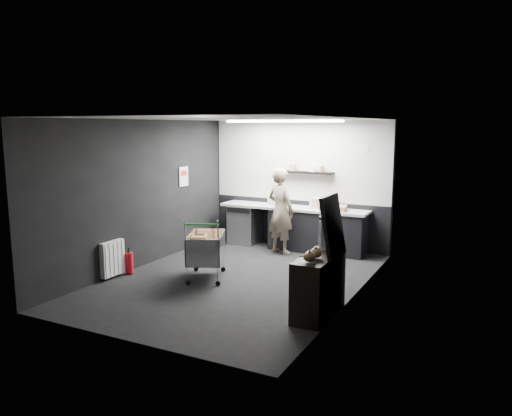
% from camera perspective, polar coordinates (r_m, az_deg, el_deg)
% --- Properties ---
extents(floor, '(5.50, 5.50, 0.00)m').
position_cam_1_polar(floor, '(8.58, -2.13, -8.15)').
color(floor, black).
rests_on(floor, ground).
extents(ceiling, '(5.50, 5.50, 0.00)m').
position_cam_1_polar(ceiling, '(8.18, -2.25, 10.18)').
color(ceiling, silver).
rests_on(ceiling, wall_back).
extents(wall_back, '(5.50, 0.00, 5.50)m').
position_cam_1_polar(wall_back, '(10.74, 4.96, 2.76)').
color(wall_back, black).
rests_on(wall_back, floor).
extents(wall_front, '(5.50, 0.00, 5.50)m').
position_cam_1_polar(wall_front, '(6.06, -14.92, -2.73)').
color(wall_front, black).
rests_on(wall_front, floor).
extents(wall_left, '(0.00, 5.50, 5.50)m').
position_cam_1_polar(wall_left, '(9.40, -12.91, 1.60)').
color(wall_left, black).
rests_on(wall_left, floor).
extents(wall_right, '(0.00, 5.50, 5.50)m').
position_cam_1_polar(wall_right, '(7.52, 11.25, -0.26)').
color(wall_right, black).
rests_on(wall_right, floor).
extents(kitchen_wall_panel, '(3.95, 0.02, 1.70)m').
position_cam_1_polar(kitchen_wall_panel, '(10.68, 4.95, 5.41)').
color(kitchen_wall_panel, silver).
rests_on(kitchen_wall_panel, wall_back).
extents(dado_panel, '(3.95, 0.02, 1.00)m').
position_cam_1_polar(dado_panel, '(10.86, 4.85, -1.71)').
color(dado_panel, black).
rests_on(dado_panel, wall_back).
extents(floating_shelf, '(1.20, 0.22, 0.04)m').
position_cam_1_polar(floating_shelf, '(10.52, 5.72, 4.08)').
color(floating_shelf, black).
rests_on(floating_shelf, wall_back).
extents(wall_clock, '(0.20, 0.03, 0.20)m').
position_cam_1_polar(wall_clock, '(10.21, 12.31, 6.74)').
color(wall_clock, white).
rests_on(wall_clock, wall_back).
extents(poster, '(0.02, 0.30, 0.40)m').
position_cam_1_polar(poster, '(10.39, -8.28, 3.58)').
color(poster, silver).
rests_on(poster, wall_left).
extents(poster_red_band, '(0.02, 0.22, 0.10)m').
position_cam_1_polar(poster_red_band, '(10.38, -8.27, 3.96)').
color(poster_red_band, red).
rests_on(poster_red_band, poster).
extents(radiator, '(0.10, 0.50, 0.60)m').
position_cam_1_polar(radiator, '(8.90, -16.09, -5.55)').
color(radiator, white).
rests_on(radiator, wall_left).
extents(ceiling_strip, '(2.40, 0.20, 0.04)m').
position_cam_1_polar(ceiling_strip, '(9.84, 3.08, 9.87)').
color(ceiling_strip, white).
rests_on(ceiling_strip, ceiling).
extents(prep_counter, '(3.20, 0.61, 0.90)m').
position_cam_1_polar(prep_counter, '(10.53, 4.90, -2.30)').
color(prep_counter, black).
rests_on(prep_counter, floor).
extents(person, '(0.74, 0.61, 1.76)m').
position_cam_1_polar(person, '(10.13, 2.83, -0.31)').
color(person, '#B8AB92').
rests_on(person, floor).
extents(shopping_cart, '(0.93, 1.18, 1.05)m').
position_cam_1_polar(shopping_cart, '(8.56, -5.75, -4.75)').
color(shopping_cart, silver).
rests_on(shopping_cart, floor).
extents(sideboard, '(0.48, 1.12, 1.67)m').
position_cam_1_polar(sideboard, '(6.97, 7.35, -7.81)').
color(sideboard, black).
rests_on(sideboard, floor).
extents(fire_extinguisher, '(0.14, 0.14, 0.45)m').
position_cam_1_polar(fire_extinguisher, '(9.10, -14.28, -5.99)').
color(fire_extinguisher, red).
rests_on(fire_extinguisher, floor).
extents(cardboard_box, '(0.56, 0.46, 0.10)m').
position_cam_1_polar(cardboard_box, '(10.14, 8.82, 0.01)').
color(cardboard_box, '#A17A55').
rests_on(cardboard_box, prep_counter).
extents(pink_tub, '(0.22, 0.22, 0.22)m').
position_cam_1_polar(pink_tub, '(10.31, 6.73, 0.54)').
color(pink_tub, beige).
rests_on(pink_tub, prep_counter).
extents(white_container, '(0.23, 0.20, 0.17)m').
position_cam_1_polar(white_container, '(10.62, 1.99, 0.73)').
color(white_container, white).
rests_on(white_container, prep_counter).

